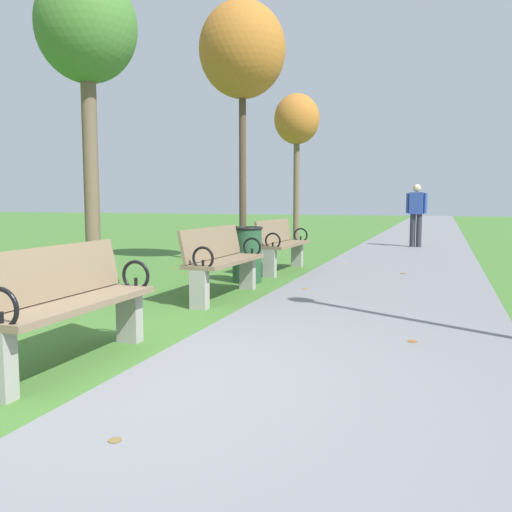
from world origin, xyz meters
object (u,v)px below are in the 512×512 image
tree_2 (87,34)px  pedestrian_walking (416,212)px  tree_3 (242,51)px  trash_bin (247,254)px  park_bench_2 (222,260)px  park_bench_1 (68,302)px  park_bench_3 (282,244)px  tree_4 (297,122)px

tree_2 → pedestrian_walking: bearing=68.2°
tree_3 → trash_bin: 4.11m
park_bench_2 → tree_2: (-1.55, -0.51, 2.77)m
park_bench_2 → trash_bin: bearing=96.3°
park_bench_1 → pedestrian_walking: size_ratio=0.99×
park_bench_1 → trash_bin: size_ratio=1.91×
park_bench_2 → tree_3: size_ratio=0.33×
park_bench_1 → park_bench_2: same height
park_bench_1 → pedestrian_walking: 11.50m
park_bench_3 → tree_3: bearing=146.9°
tree_3 → tree_4: tree_3 is taller
tree_2 → trash_bin: size_ratio=4.78×
park_bench_1 → park_bench_3: bearing=90.0°
tree_3 → tree_2: bearing=-99.0°
tree_3 → trash_bin: tree_3 is taller
tree_4 → trash_bin: size_ratio=5.04×
pedestrian_walking → trash_bin: 7.33m
tree_2 → park_bench_3: bearing=64.1°
tree_3 → pedestrian_walking: bearing=59.8°
park_bench_3 → tree_3: 3.64m
park_bench_3 → trash_bin: park_bench_3 is taller
park_bench_1 → tree_3: tree_3 is taller
park_bench_3 → pedestrian_walking: size_ratio=1.00×
park_bench_1 → tree_3: 7.24m
park_bench_3 → trash_bin: bearing=-96.2°
trash_bin → pedestrian_walking: bearing=73.1°
tree_2 → trash_bin: tree_2 is taller
park_bench_3 → park_bench_2: bearing=-90.0°
park_bench_2 → park_bench_3: (0.00, 2.69, 0.00)m
tree_3 → park_bench_2: bearing=-74.0°
park_bench_1 → trash_bin: (-0.15, 4.32, -0.06)m
park_bench_1 → tree_3: size_ratio=0.33×
park_bench_2 → trash_bin: (-0.15, 1.34, -0.06)m
park_bench_1 → park_bench_3: 5.67m
park_bench_1 → park_bench_3: (0.00, 5.67, 0.00)m
park_bench_1 → park_bench_2: size_ratio=0.99×
tree_2 → pedestrian_walking: size_ratio=2.48×
tree_2 → trash_bin: 3.66m
park_bench_1 → park_bench_3: same height
tree_4 → tree_3: bearing=-85.5°
park_bench_1 → tree_4: 12.36m
park_bench_3 → pedestrian_walking: bearing=70.7°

